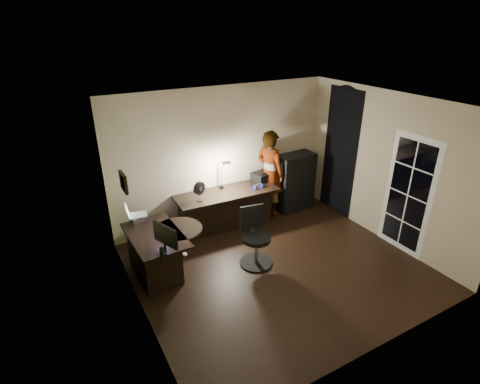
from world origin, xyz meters
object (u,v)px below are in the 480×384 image
desk_right (227,210)px  cabinet (295,182)px  monitor (165,243)px  person (270,173)px  desk_left (157,254)px  office_chair (257,238)px

desk_right → cabinet: bearing=2.9°
monitor → person: (2.74, 1.44, 0.03)m
desk_left → desk_right: desk_right is taller
monitor → office_chair: monitor is taller
monitor → cabinet: bearing=1.2°
cabinet → person: size_ratio=0.68×
desk_left → monitor: size_ratio=2.56×
monitor → person: 3.09m
cabinet → desk_left: bearing=-169.9°
monitor → office_chair: size_ratio=0.49×
office_chair → person: person is taller
desk_left → office_chair: 1.63m
office_chair → cabinet: bearing=47.1°
desk_left → monitor: (-0.01, -0.54, 0.51)m
desk_left → monitor: 0.74m
desk_right → desk_left: bearing=-152.8°
monitor → desk_right: bearing=17.2°
desk_right → monitor: (-1.68, -1.32, 0.49)m
monitor → person: bearing=6.8°
desk_right → office_chair: office_chair is taller
desk_right → monitor: size_ratio=4.12×
cabinet → monitor: 3.59m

